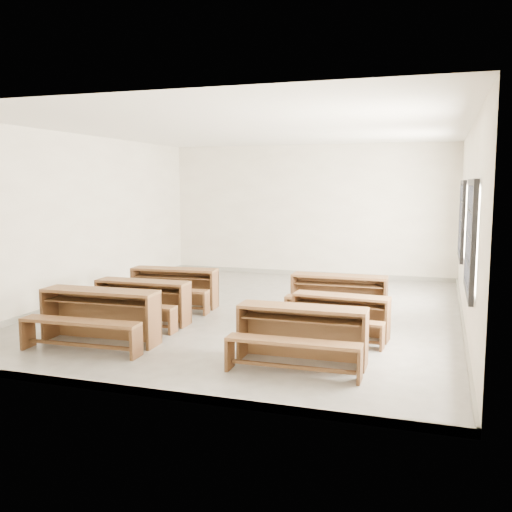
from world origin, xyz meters
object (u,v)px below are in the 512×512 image
(desk_set_0, at_px, (98,313))
(desk_set_5, at_px, (338,293))
(desk_set_3, at_px, (301,331))
(desk_set_2, at_px, (174,285))
(desk_set_1, at_px, (141,299))
(desk_set_4, at_px, (340,313))

(desk_set_0, relative_size, desk_set_5, 1.08)
(desk_set_5, bearing_deg, desk_set_0, -139.25)
(desk_set_3, distance_m, desk_set_5, 2.66)
(desk_set_2, relative_size, desk_set_5, 1.02)
(desk_set_1, relative_size, desk_set_5, 0.97)
(desk_set_1, xyz_separation_m, desk_set_2, (-0.06, 1.29, 0.01))
(desk_set_2, distance_m, desk_set_3, 3.95)
(desk_set_0, bearing_deg, desk_set_1, 88.10)
(desk_set_2, xyz_separation_m, desk_set_5, (3.04, 0.12, 0.00))
(desk_set_3, bearing_deg, desk_set_2, 139.23)
(desk_set_0, height_order, desk_set_5, desk_set_0)
(desk_set_5, bearing_deg, desk_set_4, -79.88)
(desk_set_0, distance_m, desk_set_2, 2.52)
(desk_set_4, bearing_deg, desk_set_0, -153.07)
(desk_set_0, bearing_deg, desk_set_5, 39.53)
(desk_set_0, relative_size, desk_set_1, 1.11)
(desk_set_0, xyz_separation_m, desk_set_3, (2.96, -0.02, -0.02))
(desk_set_3, bearing_deg, desk_set_0, 178.86)
(desk_set_2, bearing_deg, desk_set_5, -2.39)
(desk_set_4, relative_size, desk_set_5, 0.90)
(desk_set_2, distance_m, desk_set_4, 3.48)
(desk_set_1, bearing_deg, desk_set_0, -90.85)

